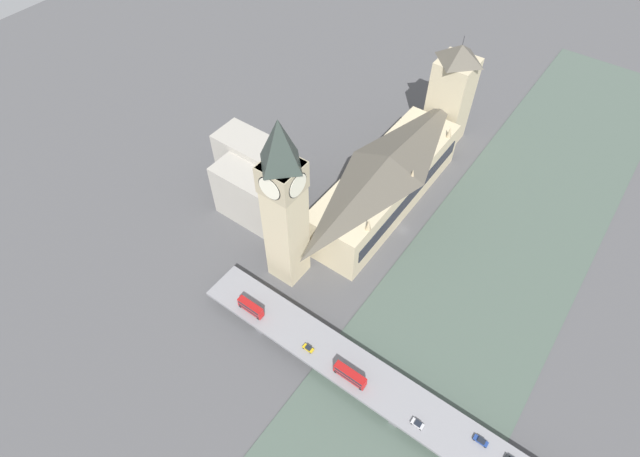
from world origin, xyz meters
TOP-DOWN VIEW (x-y plane):
  - ground_plane at (0.00, 0.00)m, footprint 600.00×600.00m
  - river_water at (-37.47, 0.00)m, footprint 62.94×360.00m
  - parliament_hall at (14.96, -8.00)m, footprint 24.38×84.65m
  - clock_tower at (25.86, 44.19)m, footprint 12.94×12.94m
  - victoria_tower at (15.02, -62.58)m, footprint 16.52×16.52m
  - road_bridge at (-37.47, 65.65)m, footprint 157.88×15.19m
  - double_decker_bus_lead at (23.02, 69.18)m, footprint 10.24×2.53m
  - double_decker_bus_mid at (-19.15, 69.23)m, footprint 11.49×2.66m
  - car_northbound_mid at (-2.20, 69.02)m, footprint 3.83×1.79m
  - car_northbound_tail at (-61.64, 62.61)m, footprint 4.40×1.81m
  - car_southbound_lead at (-44.00, 69.33)m, footprint 3.95×1.93m
  - city_block_west at (64.67, 17.64)m, footprint 33.76×15.24m
  - city_block_center at (54.76, 28.00)m, footprint 32.25×20.73m

SIDE VIEW (x-z plane):
  - ground_plane at x=0.00m, z-range 0.00..0.00m
  - river_water at x=-37.47m, z-range 0.00..0.30m
  - road_bridge at x=-37.47m, z-range 1.77..7.36m
  - car_northbound_tail at x=-61.64m, z-range 5.59..6.94m
  - car_southbound_lead at x=-44.00m, z-range 5.59..6.97m
  - car_northbound_mid at x=-2.20m, z-range 5.57..7.04m
  - double_decker_bus_mid at x=-19.15m, z-range 5.82..10.51m
  - double_decker_bus_lead at x=23.02m, z-range 5.84..10.65m
  - city_block_center at x=54.76m, z-range 0.00..24.62m
  - parliament_hall at x=14.96m, z-range -0.09..27.08m
  - city_block_west at x=64.67m, z-range 0.00..27.32m
  - victoria_tower at x=15.02m, z-range -2.00..51.88m
  - clock_tower at x=25.86m, z-range 2.47..75.44m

